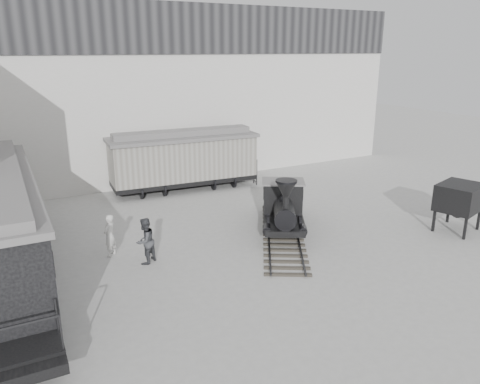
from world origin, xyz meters
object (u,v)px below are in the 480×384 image
locomotive (283,209)px  boxcar (184,158)px  coal_hopper (459,201)px  visitor_a (110,236)px  visitor_b (145,241)px

locomotive → boxcar: boxcar is taller
coal_hopper → visitor_a: bearing=145.1°
boxcar → visitor_a: (-6.41, -7.70, -1.02)m
boxcar → coal_hopper: (8.77, -12.67, -0.43)m
visitor_b → coal_hopper: size_ratio=0.76×
boxcar → visitor_a: size_ratio=5.06×
coal_hopper → visitor_b: bearing=148.9°
locomotive → coal_hopper: locomotive is taller
visitor_a → coal_hopper: coal_hopper is taller
locomotive → boxcar: (-1.46, 8.75, 0.83)m
visitor_a → coal_hopper: bearing=118.1°
locomotive → boxcar: 8.91m
locomotive → visitor_b: bearing=-146.7°
visitor_a → coal_hopper: 15.98m
boxcar → locomotive: bearing=-75.8°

